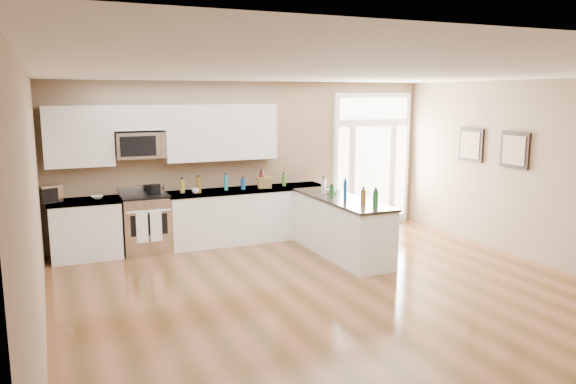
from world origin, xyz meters
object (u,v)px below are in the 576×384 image
(peninsula_cabinet, at_px, (341,229))
(stockpot, at_px, (154,189))
(kitchen_range, at_px, (146,223))
(toaster_oven, at_px, (50,194))

(peninsula_cabinet, bearing_deg, stockpot, 150.79)
(kitchen_range, bearing_deg, stockpot, 20.35)
(peninsula_cabinet, bearing_deg, toaster_oven, 161.14)
(kitchen_range, relative_size, stockpot, 4.89)
(stockpot, bearing_deg, toaster_oven, -178.31)
(peninsula_cabinet, relative_size, stockpot, 10.50)
(peninsula_cabinet, distance_m, kitchen_range, 3.20)
(peninsula_cabinet, distance_m, stockpot, 3.15)
(kitchen_range, height_order, stockpot, stockpot)
(kitchen_range, relative_size, toaster_oven, 3.43)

